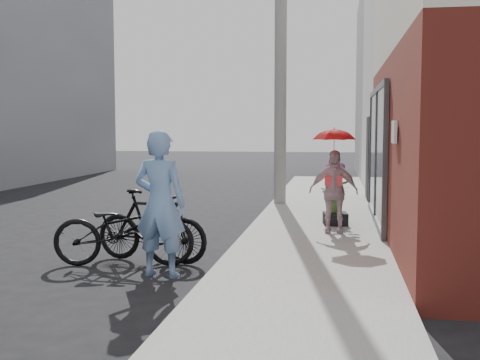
% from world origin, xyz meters
% --- Properties ---
extents(ground, '(80.00, 80.00, 0.00)m').
position_xyz_m(ground, '(0.00, 0.00, 0.00)').
color(ground, black).
rests_on(ground, ground).
extents(sidewalk, '(2.20, 24.00, 0.12)m').
position_xyz_m(sidewalk, '(2.10, 2.00, 0.06)').
color(sidewalk, '#969691').
rests_on(sidewalk, ground).
extents(curb, '(0.12, 24.00, 0.12)m').
position_xyz_m(curb, '(0.94, 2.00, 0.06)').
color(curb, '#9E9E99').
rests_on(curb, ground).
extents(east_building_far, '(8.00, 8.00, 7.00)m').
position_xyz_m(east_building_far, '(7.20, 16.00, 3.50)').
color(east_building_far, gray).
rests_on(east_building_far, ground).
extents(utility_pole, '(0.28, 0.28, 7.00)m').
position_xyz_m(utility_pole, '(1.10, 6.00, 3.50)').
color(utility_pole, '#9E9E99').
rests_on(utility_pole, ground).
extents(officer, '(0.72, 0.52, 1.85)m').
position_xyz_m(officer, '(0.23, -0.75, 0.92)').
color(officer, '#759CD0').
rests_on(officer, ground).
extents(bike_left, '(1.99, 0.97, 1.00)m').
position_xyz_m(bike_left, '(-0.43, -0.28, 0.50)').
color(bike_left, black).
rests_on(bike_left, ground).
extents(bike_right, '(1.75, 0.78, 1.01)m').
position_xyz_m(bike_right, '(-0.13, 0.02, 0.51)').
color(bike_right, black).
rests_on(bike_right, ground).
extents(kimono_woman, '(0.81, 0.34, 1.39)m').
position_xyz_m(kimono_woman, '(2.37, 2.17, 0.81)').
color(kimono_woman, beige).
rests_on(kimono_woman, sidewalk).
extents(parasol, '(0.72, 0.72, 0.63)m').
position_xyz_m(parasol, '(2.37, 2.17, 1.82)').
color(parasol, red).
rests_on(parasol, kimono_woman).
extents(planter, '(0.47, 0.47, 0.22)m').
position_xyz_m(planter, '(2.40, 2.98, 0.23)').
color(planter, black).
rests_on(planter, sidewalk).
extents(potted_plant, '(0.54, 0.47, 0.60)m').
position_xyz_m(potted_plant, '(2.40, 2.98, 0.64)').
color(potted_plant, '#406F2C').
rests_on(potted_plant, planter).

